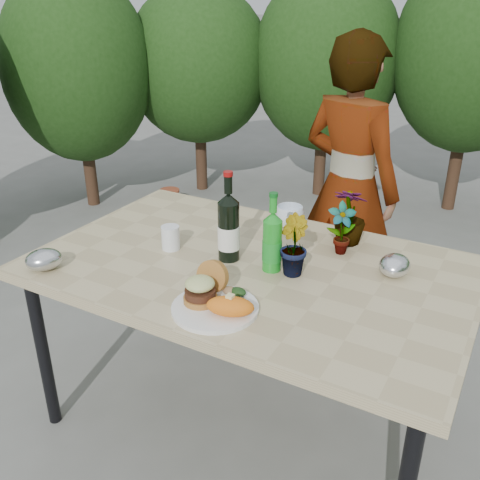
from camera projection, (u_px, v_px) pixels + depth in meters
The scene contains 18 objects.
ground at pixel (249, 417), 2.31m from camera, with size 80.00×80.00×0.00m, color slate.
patio_table at pixel (250, 277), 2.02m from camera, with size 1.60×1.00×0.75m.
shrub_hedge at pixel (417, 102), 2.84m from camera, with size 6.99×5.08×2.18m.
dinner_plate at pixel (215, 308), 1.70m from camera, with size 0.28×0.28×0.01m, color white.
burger_stack at pixel (203, 287), 1.72m from camera, with size 0.11×0.16×0.11m.
sweet_potato at pixel (230, 306), 1.64m from camera, with size 0.15×0.08×0.06m, color orange.
grilled_veg at pixel (234, 291), 1.76m from camera, with size 0.08×0.05×0.03m.
wine_bottle at pixel (229, 228), 1.98m from camera, with size 0.08×0.08×0.35m.
sparkling_water at pixel (272, 242), 1.91m from camera, with size 0.07×0.07×0.30m.
plastic_cup at pixel (171, 238), 2.09m from camera, with size 0.07×0.07×0.10m, color silver.
seedling_left at pixel (341, 229), 2.03m from camera, with size 0.11×0.07×0.20m, color #21581E.
seedling_mid at pixel (292, 245), 1.89m from camera, with size 0.12×0.10×0.22m, color #1E521C.
seedling_right at pixel (350, 216), 2.12m from camera, with size 0.13×0.13×0.23m, color #2A6021.
blue_bowl at pixel (290, 217), 2.29m from camera, with size 0.12×0.12×0.10m, color silver.
foil_packet_left at pixel (44, 260), 1.94m from camera, with size 0.13×0.11×0.08m, color #B7BABF.
foil_packet_right at pixel (395, 265), 1.90m from camera, with size 0.13×0.11×0.08m, color silver.
person at pixel (349, 188), 2.72m from camera, with size 0.56×0.37×1.53m, color #8C5D46.
terracotta_pot at pixel (170, 197), 4.59m from camera, with size 0.17×0.17×0.14m.
Camera 1 is at (0.83, -1.56, 1.67)m, focal length 40.00 mm.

